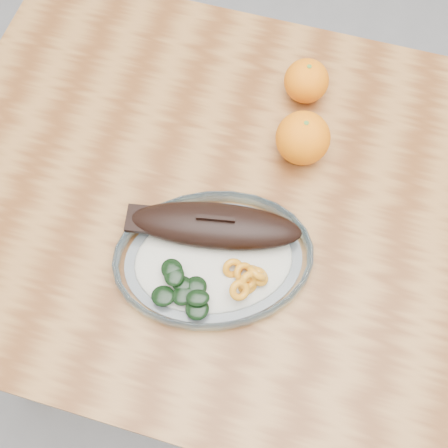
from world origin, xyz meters
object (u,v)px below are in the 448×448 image
at_px(dining_table, 272,230).
at_px(plated_meal, 213,256).
at_px(orange_left, 303,138).
at_px(orange_right, 306,81).

height_order(dining_table, plated_meal, plated_meal).
distance_m(plated_meal, orange_left, 0.25).
relative_size(plated_meal, orange_left, 7.91).
bearing_deg(plated_meal, orange_right, 57.45).
height_order(orange_left, orange_right, orange_left).
bearing_deg(orange_left, dining_table, -96.83).
height_order(plated_meal, orange_left, orange_left).
bearing_deg(orange_left, orange_right, 99.54).
relative_size(dining_table, plated_meal, 1.65).
bearing_deg(orange_left, plated_meal, -110.42).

